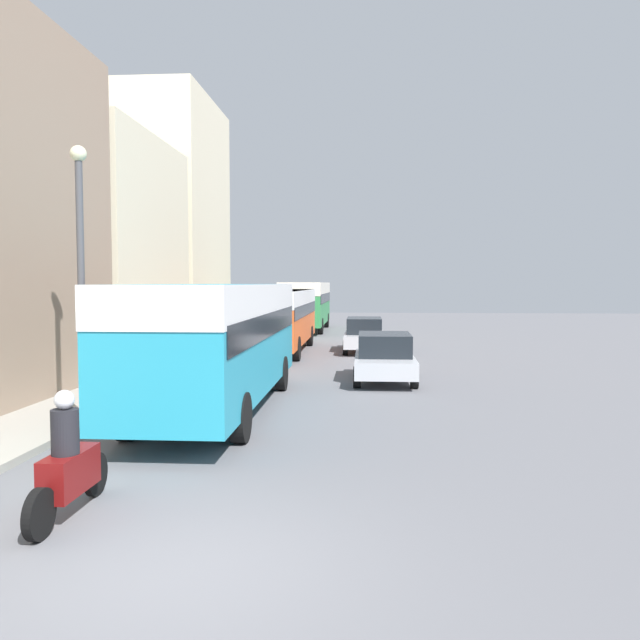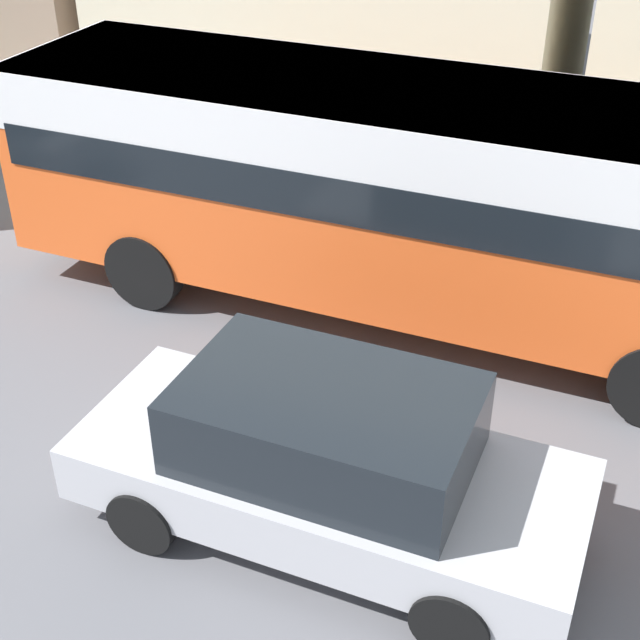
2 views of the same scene
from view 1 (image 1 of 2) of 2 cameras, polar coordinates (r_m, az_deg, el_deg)
name	(u,v)px [view 1 (image 1 of 2)]	position (r m, az deg, el deg)	size (l,w,h in m)	color
ground_plane	(183,573)	(7.43, -12.41, -21.66)	(120.00, 120.00, 0.00)	slate
building_far_terrace	(93,250)	(26.69, -20.05, 6.02)	(5.42, 8.37, 8.91)	beige
building_end_row	(151,222)	(35.47, -15.15, 8.65)	(6.84, 8.38, 12.92)	beige
bus_lead	(218,329)	(15.42, -9.28, -0.82)	(2.57, 9.78, 3.11)	teal
bus_following	(278,312)	(28.21, -3.82, 0.77)	(2.58, 9.96, 2.83)	#EA5B23
bus_third_in_line	(306,299)	(41.22, -1.26, 1.89)	(2.62, 9.78, 3.19)	#2D8447
motorcycle_behind_lead	(68,467)	(9.20, -22.04, -12.32)	(0.39, 2.24, 1.73)	maroon
car_crossing	(384,357)	(20.00, 5.90, -3.36)	(1.92, 4.16, 1.53)	#B7B7BC
car_far_curb	(364,334)	(28.53, 4.06, -1.31)	(1.84, 4.45, 1.56)	#B7B7BC
pedestrian_near_curb	(271,315)	(42.98, -4.54, 0.45)	(0.41, 0.41, 1.57)	#232838
lamp_post	(81,257)	(14.89, -21.04, 5.40)	(0.36, 0.36, 6.01)	#47474C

